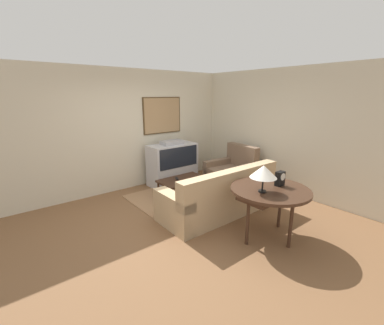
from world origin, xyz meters
The scene contains 12 objects.
ground_plane centered at (0.00, 0.00, 0.00)m, with size 12.00×12.00×0.00m, color brown.
wall_back centered at (0.02, 2.13, 1.36)m, with size 12.00×0.10×2.70m.
wall_right centered at (2.63, 0.00, 1.35)m, with size 0.06×12.00×2.70m.
area_rug centered at (0.56, 0.81, 0.01)m, with size 1.94×1.77×0.01m.
tv centered at (0.93, 1.69, 0.51)m, with size 1.17×0.57×1.08m.
couch centered at (0.68, -0.21, 0.31)m, with size 2.23×0.92×0.90m.
armchair centered at (1.96, 0.69, 0.30)m, with size 1.02×1.01×0.96m.
coffee_table centered at (0.65, 0.88, 0.35)m, with size 1.02×0.61×0.39m.
console_table centered at (0.67, -1.26, 0.73)m, with size 1.17×1.17×0.79m.
table_lamp centered at (0.46, -1.26, 1.10)m, with size 0.38×0.38×0.40m.
mantel_clock centered at (0.89, -1.27, 0.91)m, with size 0.15×0.10×0.22m.
remote centered at (0.55, 0.97, 0.40)m, with size 0.11×0.16×0.02m.
Camera 1 is at (-2.47, -3.31, 2.15)m, focal length 24.00 mm.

